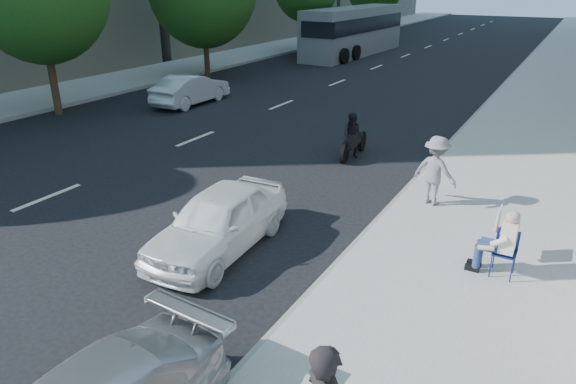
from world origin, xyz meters
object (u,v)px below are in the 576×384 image
Objects in this scene: motorcycle at (353,138)px; jogger at (435,171)px; bus at (354,31)px; white_sedan_mid at (191,89)px; white_sedan_near at (218,221)px; seated_protester at (501,238)px.

jogger is at bearing -46.39° from motorcycle.
jogger is at bearing -60.77° from bus.
jogger is 0.42× the size of white_sedan_mid.
jogger reaches higher than white_sedan_near.
jogger is (-1.88, 2.61, 0.12)m from seated_protester.
motorcycle reaches higher than white_sedan_near.
white_sedan_near is 6.87m from motorcycle.
white_sedan_near is at bearing 131.40° from white_sedan_mid.
seated_protester is 0.11× the size of bus.
white_sedan_mid is at bearing 128.53° from white_sedan_near.
jogger reaches higher than white_sedan_mid.
white_sedan_near is 0.31× the size of bus.
bus is (-9.14, 21.83, 1.00)m from motorcycle.
seated_protester is 7.36m from motorcycle.
bus is (-12.36, 24.51, 0.64)m from jogger.
jogger reaches higher than motorcycle.
seated_protester is at bearing -59.83° from bus.
white_sedan_mid is 9.75m from motorcycle.
seated_protester reaches higher than white_sedan_near.
motorcycle reaches higher than white_sedan_mid.
motorcycle is 23.69m from bus.
white_sedan_mid is 0.33× the size of bus.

